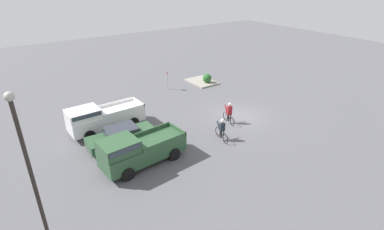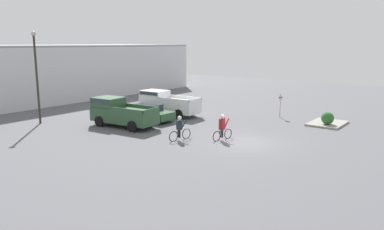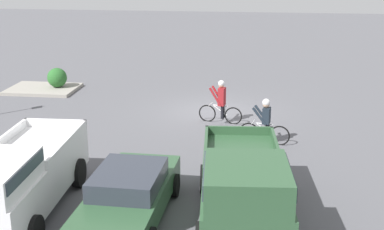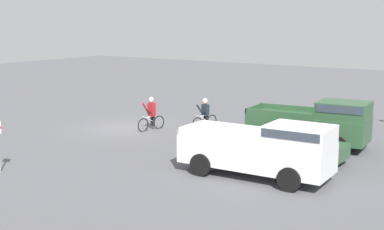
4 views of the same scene
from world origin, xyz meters
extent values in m
plane|color=#56565B|center=(0.00, 0.00, 0.00)|extent=(80.00, 80.00, 0.00)
cube|color=#2D5133|center=(-1.52, 9.50, 0.88)|extent=(2.37, 5.45, 1.03)
cube|color=#2D5133|center=(-1.65, 11.08, 1.77)|extent=(1.96, 2.26, 0.75)
cube|color=#333D47|center=(-1.65, 11.08, 1.93)|extent=(2.00, 2.10, 0.33)
cube|color=#2D5133|center=(-2.36, 8.36, 1.52)|extent=(0.34, 3.18, 0.25)
cube|color=#2D5133|center=(-0.50, 8.52, 1.52)|extent=(0.34, 3.18, 0.25)
cube|color=#2D5133|center=(-1.30, 6.89, 1.52)|extent=(1.95, 0.24, 0.25)
cylinder|color=black|center=(-2.35, 7.78, 0.40)|extent=(0.29, 0.82, 0.81)
cylinder|color=black|center=(-0.41, 7.94, 0.40)|extent=(0.29, 0.82, 0.81)
cube|color=#2D5133|center=(1.28, 9.76, 0.57)|extent=(1.88, 4.72, 0.60)
cube|color=#2D333D|center=(1.28, 9.76, 1.10)|extent=(1.64, 2.15, 0.47)
cylinder|color=black|center=(0.36, 8.28, 0.32)|extent=(0.20, 0.64, 0.64)
cylinder|color=black|center=(2.13, 8.24, 0.32)|extent=(0.20, 0.64, 0.64)
cube|color=white|center=(4.08, 9.76, 0.90)|extent=(2.11, 5.61, 1.06)
cube|color=white|center=(3.21, 8.61, 1.56)|extent=(0.21, 3.33, 0.25)
cube|color=white|center=(5.04, 8.68, 1.56)|extent=(0.21, 3.33, 0.25)
cube|color=white|center=(4.19, 7.03, 1.56)|extent=(1.91, 0.15, 0.25)
cylinder|color=black|center=(3.20, 8.00, 0.42)|extent=(0.25, 0.84, 0.83)
cylinder|color=black|center=(5.10, 8.08, 0.42)|extent=(0.25, 0.84, 0.83)
torus|color=black|center=(0.18, 1.34, 0.33)|extent=(0.70, 0.19, 0.70)
torus|color=black|center=(-0.87, 1.55, 0.33)|extent=(0.70, 0.19, 0.70)
cylinder|color=white|center=(-0.34, 1.44, 0.50)|extent=(0.55, 0.15, 0.37)
cylinder|color=white|center=(-0.34, 1.44, 0.69)|extent=(0.58, 0.15, 0.04)
cylinder|color=white|center=(-0.53, 1.48, 0.50)|extent=(0.04, 0.04, 0.34)
cylinder|color=white|center=(0.05, 1.36, 0.72)|extent=(0.12, 0.46, 0.02)
cylinder|color=black|center=(-0.43, 1.55, 0.46)|extent=(0.14, 0.14, 0.52)
cylinder|color=black|center=(-0.46, 1.38, 0.46)|extent=(0.14, 0.14, 0.52)
cube|color=maroon|center=(-0.39, 1.45, 1.07)|extent=(0.31, 0.40, 0.70)
cylinder|color=maroon|center=(-0.15, 1.58, 1.07)|extent=(0.54, 0.19, 0.75)
cylinder|color=maroon|center=(-0.22, 1.24, 1.07)|extent=(0.54, 0.19, 0.75)
sphere|color=tan|center=(-0.37, 1.45, 1.53)|extent=(0.23, 0.23, 0.23)
sphere|color=silver|center=(-0.37, 1.45, 1.59)|extent=(0.25, 0.25, 0.25)
torus|color=black|center=(-1.53, 3.52, 0.34)|extent=(0.72, 0.19, 0.72)
torus|color=black|center=(-2.60, 3.74, 0.34)|extent=(0.72, 0.19, 0.72)
cylinder|color=white|center=(-2.06, 3.63, 0.51)|extent=(0.56, 0.15, 0.38)
cylinder|color=white|center=(-2.06, 3.63, 0.71)|extent=(0.60, 0.16, 0.04)
cylinder|color=white|center=(-2.25, 3.67, 0.51)|extent=(0.04, 0.04, 0.35)
cylinder|color=white|center=(-1.66, 3.55, 0.74)|extent=(0.12, 0.46, 0.02)
cylinder|color=black|center=(-2.15, 3.74, 0.47)|extent=(0.14, 0.14, 0.54)
cylinder|color=black|center=(-2.19, 3.56, 0.47)|extent=(0.14, 0.14, 0.54)
cube|color=#1E2833|center=(-2.12, 3.64, 1.02)|extent=(0.31, 0.40, 0.56)
cylinder|color=#1E2833|center=(-1.87, 3.76, 1.02)|extent=(0.54, 0.19, 0.62)
cylinder|color=#1E2833|center=(-1.94, 3.43, 1.02)|extent=(0.54, 0.19, 0.62)
sphere|color=tan|center=(-2.09, 3.64, 1.43)|extent=(0.25, 0.25, 0.25)
sphere|color=silver|center=(-2.09, 3.64, 1.49)|extent=(0.27, 0.27, 0.27)
cube|color=gray|center=(8.63, -2.55, 0.07)|extent=(3.27, 2.44, 0.15)
sphere|color=#286028|center=(7.96, -2.75, 0.62)|extent=(0.95, 0.95, 0.95)
camera|label=1|loc=(-16.18, 16.04, 10.85)|focal=28.00mm
camera|label=2|loc=(-20.56, -11.31, 6.28)|focal=35.00mm
camera|label=3|loc=(-1.84, 21.58, 6.44)|focal=50.00mm
camera|label=4|loc=(20.96, 18.42, 5.71)|focal=50.00mm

